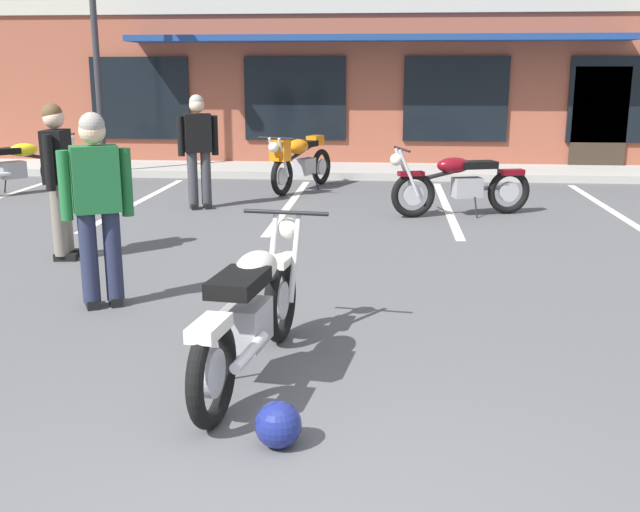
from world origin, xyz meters
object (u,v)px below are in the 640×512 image
motorcycle_black_cruiser (460,183)px  motorcycle_silver_naked (18,166)px  person_in_black_shirt (198,145)px  motorcycle_blue_standard (299,160)px  helmet_on_pavement (278,424)px  motorcycle_foreground_classic (252,310)px  person_near_building (58,172)px  parking_lot_lamp_post (91,7)px  person_in_shorts_foreground (97,199)px

motorcycle_black_cruiser → motorcycle_silver_naked: bearing=169.0°
motorcycle_black_cruiser → person_in_black_shirt: bearing=176.2°
motorcycle_blue_standard → helmet_on_pavement: bearing=-84.0°
motorcycle_foreground_classic → person_near_building: size_ratio=1.26×
motorcycle_foreground_classic → parking_lot_lamp_post: bearing=116.5°
motorcycle_blue_standard → helmet_on_pavement: (0.94, -9.03, -0.40)m
parking_lot_lamp_post → person_near_building: bearing=-72.7°
person_near_building → parking_lot_lamp_post: parking_lot_lamp_post is taller
motorcycle_black_cruiser → helmet_on_pavement: bearing=-102.9°
motorcycle_silver_naked → parking_lot_lamp_post: size_ratio=0.36×
motorcycle_foreground_classic → helmet_on_pavement: (0.31, -0.96, -0.33)m
motorcycle_foreground_classic → parking_lot_lamp_post: parking_lot_lamp_post is taller
motorcycle_foreground_classic → motorcycle_silver_naked: size_ratio=1.20×
person_near_building → parking_lot_lamp_post: 6.71m
motorcycle_black_cruiser → person_near_building: bearing=-147.0°
person_in_black_shirt → person_in_shorts_foreground: size_ratio=1.00×
helmet_on_pavement → parking_lot_lamp_post: bearing=115.7°
motorcycle_silver_naked → parking_lot_lamp_post: parking_lot_lamp_post is taller
motorcycle_black_cruiser → person_near_building: size_ratio=1.23×
person_near_building → helmet_on_pavement: (2.95, -4.00, -0.82)m
motorcycle_silver_naked → person_near_building: (2.67, -4.35, 0.49)m
motorcycle_foreground_classic → motorcycle_black_cruiser: 6.28m
person_in_black_shirt → helmet_on_pavement: 7.58m
motorcycle_black_cruiser → person_in_shorts_foreground: size_ratio=1.23×
motorcycle_silver_naked → motorcycle_foreground_classic: bearing=-54.3°
motorcycle_black_cruiser → helmet_on_pavement: size_ratio=7.90×
motorcycle_black_cruiser → parking_lot_lamp_post: bearing=154.2°
motorcycle_silver_naked → helmet_on_pavement: (5.61, -8.35, -0.33)m
person_near_building → helmet_on_pavement: bearing=-53.6°
motorcycle_foreground_classic → parking_lot_lamp_post: 10.50m
motorcycle_black_cruiser → person_in_black_shirt: person_in_black_shirt is taller
motorcycle_blue_standard → person_in_shorts_foreground: person_in_shorts_foreground is taller
person_near_building → person_in_shorts_foreground: bearing=-57.0°
motorcycle_foreground_classic → motorcycle_black_cruiser: (1.91, 5.99, 0.00)m
person_near_building → motorcycle_blue_standard: bearing=68.3°
motorcycle_black_cruiser → motorcycle_blue_standard: size_ratio=1.02×
motorcycle_silver_naked → helmet_on_pavement: bearing=-56.1°
motorcycle_blue_standard → person_near_building: bearing=-111.7°
parking_lot_lamp_post → person_in_black_shirt: bearing=-47.5°
motorcycle_black_cruiser → motorcycle_silver_naked: same height
motorcycle_silver_naked → parking_lot_lamp_post: bearing=65.5°
parking_lot_lamp_post → motorcycle_black_cruiser: bearing=-25.8°
motorcycle_foreground_classic → motorcycle_black_cruiser: same height
motorcycle_black_cruiser → motorcycle_blue_standard: bearing=140.6°
person_in_shorts_foreground → motorcycle_black_cruiser: bearing=53.0°
motorcycle_black_cruiser → person_in_black_shirt: size_ratio=1.23×
motorcycle_silver_naked → motorcycle_blue_standard: same height
motorcycle_foreground_classic → motorcycle_black_cruiser: size_ratio=1.02×
motorcycle_silver_naked → person_in_black_shirt: person_in_black_shirt is taller
motorcycle_foreground_classic → helmet_on_pavement: motorcycle_foreground_classic is taller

